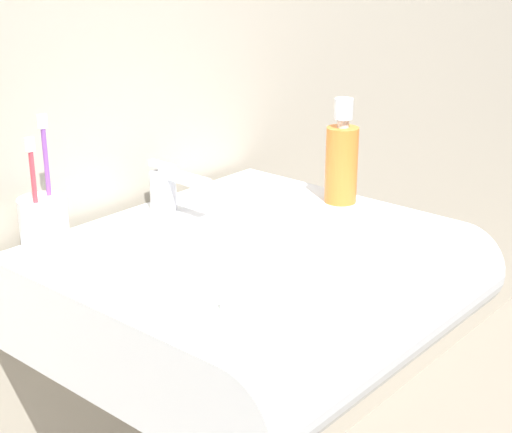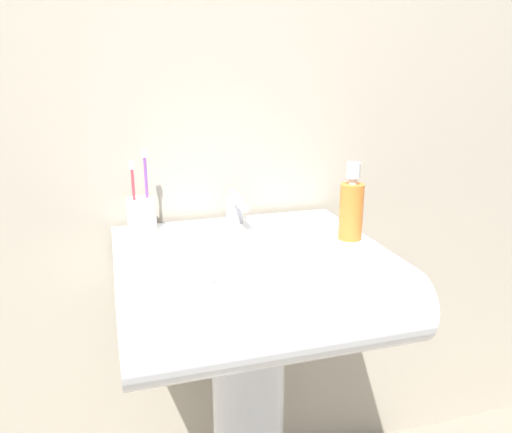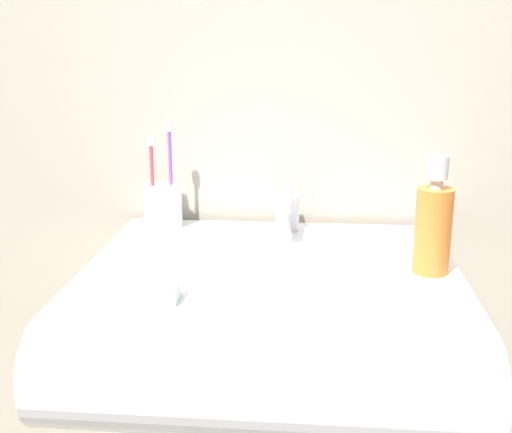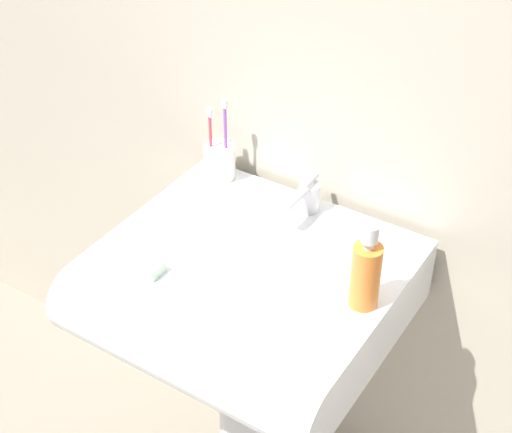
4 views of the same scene
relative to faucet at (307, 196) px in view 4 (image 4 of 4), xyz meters
name	(u,v)px [view 4 (image 4 of 4)]	position (x,y,z in m)	size (l,w,h in m)	color
wall_back	(332,50)	(-0.02, 0.11, 0.29)	(5.00, 0.05, 2.40)	#B7AD99
sink_pedestal	(256,416)	(-0.02, -0.17, -0.55)	(0.18, 0.18, 0.72)	white
sink_basin	(241,296)	(-0.02, -0.23, -0.12)	(0.59, 0.54, 0.15)	white
faucet	(307,196)	(0.00, 0.00, 0.00)	(0.04, 0.13, 0.08)	silver
toothbrush_cup	(219,161)	(-0.24, 0.02, 0.00)	(0.07, 0.07, 0.20)	white
soap_bottle	(366,272)	(0.23, -0.19, 0.03)	(0.06, 0.06, 0.18)	orange
bar_soap	(144,265)	(-0.17, -0.34, -0.03)	(0.08, 0.04, 0.02)	silver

